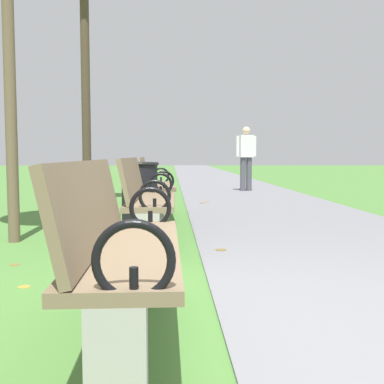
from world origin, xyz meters
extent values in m
plane|color=#4C7F38|center=(0.00, 0.00, 0.00)|extent=(80.00, 80.00, 0.00)
cube|color=slate|center=(1.43, 18.00, 0.01)|extent=(2.86, 44.00, 0.02)
cube|color=#7A664C|center=(-0.45, -0.15, 0.47)|extent=(0.45, 1.60, 0.05)
cube|color=#7A664C|center=(-0.64, -0.15, 0.70)|extent=(0.14, 1.60, 0.40)
cube|color=#A8A59E|center=(-0.44, -0.89, 0.23)|extent=(0.20, 0.12, 0.45)
cube|color=#A8A59E|center=(-0.46, 0.59, 0.23)|extent=(0.20, 0.12, 0.45)
torus|color=black|center=(-0.38, -0.91, 0.59)|extent=(0.27, 0.03, 0.27)
cylinder|color=black|center=(-0.38, -0.91, 0.51)|extent=(0.03, 0.03, 0.12)
torus|color=black|center=(-0.40, 0.61, 0.59)|extent=(0.27, 0.03, 0.27)
cylinder|color=black|center=(-0.40, 0.61, 0.51)|extent=(0.03, 0.03, 0.12)
cube|color=#7A664C|center=(-0.45, 2.25, 0.47)|extent=(0.46, 1.60, 0.05)
cube|color=#7A664C|center=(-0.64, 2.25, 0.70)|extent=(0.14, 1.60, 0.40)
cube|color=#A8A59E|center=(-0.46, 1.51, 0.23)|extent=(0.20, 0.12, 0.45)
cube|color=#A8A59E|center=(-0.44, 2.99, 0.23)|extent=(0.20, 0.12, 0.45)
torus|color=black|center=(-0.40, 1.48, 0.59)|extent=(0.27, 0.03, 0.27)
cylinder|color=black|center=(-0.40, 1.48, 0.51)|extent=(0.03, 0.03, 0.12)
torus|color=black|center=(-0.38, 3.00, 0.59)|extent=(0.27, 0.03, 0.27)
cylinder|color=black|center=(-0.38, 3.00, 0.51)|extent=(0.03, 0.03, 0.12)
cube|color=#7A664C|center=(-0.45, 4.51, 0.47)|extent=(0.51, 1.62, 0.05)
cube|color=#7A664C|center=(-0.64, 4.50, 0.70)|extent=(0.20, 1.60, 0.40)
cube|color=#A8A59E|center=(-0.42, 3.77, 0.23)|extent=(0.21, 0.13, 0.45)
cube|color=#A8A59E|center=(-0.48, 5.25, 0.23)|extent=(0.21, 0.13, 0.45)
torus|color=black|center=(-0.36, 3.76, 0.59)|extent=(0.27, 0.04, 0.27)
cylinder|color=black|center=(-0.36, 3.76, 0.51)|extent=(0.03, 0.03, 0.12)
torus|color=black|center=(-0.42, 5.27, 0.59)|extent=(0.27, 0.04, 0.27)
cylinder|color=black|center=(-0.42, 5.27, 0.51)|extent=(0.03, 0.03, 0.12)
cylinder|color=brown|center=(-1.94, 2.69, 1.99)|extent=(0.12, 0.12, 3.98)
cylinder|color=#4C3D2D|center=(-1.81, 6.45, 2.10)|extent=(0.16, 0.16, 4.19)
cylinder|color=#4C4C56|center=(1.56, 9.54, 0.45)|extent=(0.14, 0.14, 0.85)
cylinder|color=#4C4C56|center=(1.72, 9.56, 0.45)|extent=(0.14, 0.14, 0.85)
cube|color=white|center=(1.64, 9.55, 1.15)|extent=(0.37, 0.26, 0.56)
sphere|color=beige|center=(1.64, 9.55, 1.54)|extent=(0.20, 0.20, 0.20)
cylinder|color=white|center=(1.42, 9.52, 1.15)|extent=(0.09, 0.09, 0.52)
cylinder|color=white|center=(1.86, 9.58, 1.15)|extent=(0.09, 0.09, 0.52)
cylinder|color=black|center=(-0.65, 3.44, 0.40)|extent=(0.44, 0.44, 0.80)
torus|color=black|center=(-0.65, 3.44, 0.82)|extent=(0.48, 0.48, 0.04)
cylinder|color=#BC842D|center=(-1.30, 0.92, 0.00)|extent=(0.11, 0.11, 0.00)
cylinder|color=brown|center=(-1.58, 1.61, 0.00)|extent=(0.13, 0.13, 0.00)
cylinder|color=brown|center=(0.31, 6.47, 0.02)|extent=(0.11, 0.11, 0.00)
cylinder|color=brown|center=(0.21, 2.05, 0.02)|extent=(0.15, 0.15, 0.00)
cylinder|color=#AD6B23|center=(0.43, 6.71, 0.02)|extent=(0.16, 0.16, 0.00)
camera|label=1|loc=(-0.26, -2.40, 0.93)|focal=44.33mm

